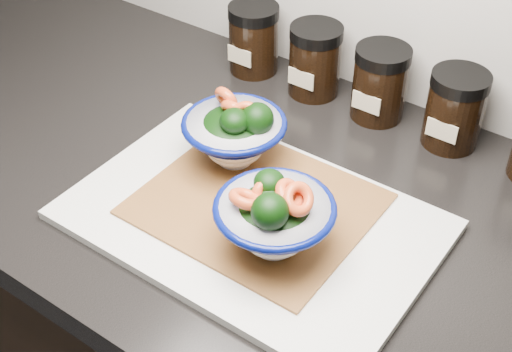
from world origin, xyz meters
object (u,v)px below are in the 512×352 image
Objects in this scene: spice_jar_b at (315,60)px; spice_jar_c at (380,83)px; cutting_board at (252,220)px; spice_jar_d at (455,109)px; bowl_right at (274,218)px; spice_jar_a at (254,39)px; bowl_left at (236,133)px.

spice_jar_b is 0.11m from spice_jar_c.
spice_jar_d is at bearing 66.61° from cutting_board.
spice_jar_a is at bearing 128.86° from bowl_right.
spice_jar_d is at bearing 46.93° from bowl_left.
bowl_right is 1.27× the size of spice_jar_c.
spice_jar_b is 0.23m from spice_jar_d.
spice_jar_d reaches higher than cutting_board.
bowl_left and bowl_right have the same top height.
cutting_board is 3.98× the size of spice_jar_c.
spice_jar_a is 1.00× the size of spice_jar_d.
spice_jar_a is (-0.22, 0.30, 0.05)m from cutting_board.
spice_jar_a is at bearing 120.52° from bowl_left.
spice_jar_d is at bearing 77.00° from bowl_right.
bowl_right is at bearing -51.14° from spice_jar_a.
bowl_left reaches higher than spice_jar_a.
spice_jar_c is at bearing 0.00° from spice_jar_a.
spice_jar_a is (-0.13, 0.23, -0.00)m from bowl_left.
spice_jar_a and spice_jar_c have the same top height.
bowl_left is 1.25× the size of spice_jar_d.
spice_jar_d is (0.21, 0.23, -0.00)m from bowl_left.
bowl_left reaches higher than spice_jar_d.
bowl_left is 1.25× the size of spice_jar_a.
bowl_left is 0.17m from bowl_right.
bowl_left is 0.26m from spice_jar_a.
bowl_left reaches higher than cutting_board.
spice_jar_a is 0.23m from spice_jar_c.
bowl_right is at bearing -65.43° from spice_jar_b.
bowl_left is 0.23m from spice_jar_b.
cutting_board is 0.08m from bowl_right.
cutting_board is 3.19× the size of bowl_left.
cutting_board is at bearing -71.98° from spice_jar_b.
spice_jar_b is at bearing 180.00° from spice_jar_c.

